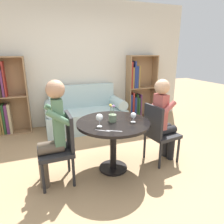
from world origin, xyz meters
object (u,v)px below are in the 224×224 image
object	(u,v)px
bookshelf_left	(4,99)
flower_vase	(112,117)
couch	(85,114)
person_left	(53,130)
wine_glass_right	(133,116)
bookshelf_right	(137,90)
chair_right	(159,131)
wine_glass_left	(99,118)
person_right	(164,118)
chair_left	(61,146)

from	to	relation	value
bookshelf_left	flower_vase	distance (m)	2.53
couch	bookshelf_left	bearing A→B (deg)	170.59
person_left	wine_glass_right	world-z (taller)	person_left
bookshelf_right	wine_glass_right	bearing A→B (deg)	-118.49
bookshelf_left	person_left	bearing A→B (deg)	-68.65
chair_right	wine_glass_right	xyz separation A→B (m)	(-0.46, -0.08, 0.32)
couch	bookshelf_left	world-z (taller)	bookshelf_left
chair_right	wine_glass_left	world-z (taller)	chair_right
bookshelf_left	flower_vase	xyz separation A→B (m)	(1.57, -1.98, 0.07)
person_right	wine_glass_right	bearing A→B (deg)	91.72
couch	person_left	xyz separation A→B (m)	(-0.79, -1.75, 0.41)
chair_left	wine_glass_left	bearing A→B (deg)	77.37
chair_left	chair_right	bearing A→B (deg)	88.00
couch	person_right	size ratio (longest dim) A/B	1.32
person_left	chair_right	bearing A→B (deg)	88.17
couch	person_right	world-z (taller)	person_right
person_left	person_right	xyz separation A→B (m)	(1.58, 0.01, -0.03)
chair_left	bookshelf_right	bearing A→B (deg)	132.47
bookshelf_right	wine_glass_left	distance (m)	2.66
wine_glass_left	chair_right	bearing A→B (deg)	4.99
couch	wine_glass_left	xyz separation A→B (m)	(-0.23, -1.84, 0.53)
chair_left	wine_glass_right	bearing A→B (deg)	83.12
bookshelf_left	flower_vase	bearing A→B (deg)	-51.63
wine_glass_left	wine_glass_right	distance (m)	0.47
couch	wine_glass_left	world-z (taller)	couch
chair_right	wine_glass_right	distance (m)	0.57
bookshelf_right	chair_right	size ratio (longest dim) A/B	1.71
bookshelf_right	person_right	size ratio (longest dim) A/B	1.22
person_left	wine_glass_left	size ratio (longest dim) A/B	7.93
couch	person_left	bearing A→B (deg)	-114.23
chair_right	flower_vase	size ratio (longest dim) A/B	3.68
couch	bookshelf_right	world-z (taller)	bookshelf_right
wine_glass_left	wine_glass_right	world-z (taller)	wine_glass_left
chair_right	person_right	bearing A→B (deg)	-84.19
person_left	chair_left	bearing A→B (deg)	91.06
bookshelf_right	wine_glass_left	size ratio (longest dim) A/B	9.24
chair_right	wine_glass_left	xyz separation A→B (m)	(-0.93, -0.08, 0.34)
couch	flower_vase	world-z (taller)	flower_vase
bookshelf_left	chair_right	xyz separation A→B (m)	(2.28, -2.02, -0.22)
bookshelf_right	person_left	bearing A→B (deg)	-137.13
bookshelf_right	person_right	world-z (taller)	bookshelf_right
chair_right	wine_glass_left	bearing A→B (deg)	86.57
chair_left	couch	bearing A→B (deg)	156.55
couch	bookshelf_right	xyz separation A→B (m)	(1.38, 0.27, 0.39)
person_right	wine_glass_left	world-z (taller)	person_right
couch	chair_left	size ratio (longest dim) A/B	1.86
wine_glass_right	chair_right	bearing A→B (deg)	9.39
bookshelf_right	wine_glass_left	xyz separation A→B (m)	(-1.61, -2.11, 0.14)
wine_glass_left	bookshelf_left	bearing A→B (deg)	122.66
couch	flower_vase	size ratio (longest dim) A/B	6.83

